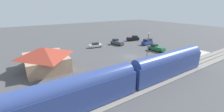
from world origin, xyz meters
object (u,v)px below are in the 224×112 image
at_px(sedan_white, 95,45).
at_px(light_pole_near_platform, 148,45).
at_px(suv_blue, 147,42).
at_px(station_building, 46,58).
at_px(pickup_green, 156,48).
at_px(pickup_black, 133,38).
at_px(pedestrian_on_platform, 138,70).
at_px(pickup_charcoal, 117,42).

bearing_deg(sedan_white, light_pole_near_platform, -172.51).
bearing_deg(suv_blue, light_pole_near_platform, 132.92).
xyz_separation_m(station_building, pickup_green, (-4.36, -32.97, -1.61)).
bearing_deg(pickup_black, pedestrian_on_platform, 140.24).
bearing_deg(station_building, light_pole_near_platform, -117.82).
bearing_deg(light_pole_near_platform, pickup_green, -59.79).
bearing_deg(pickup_charcoal, sedan_white, 83.50).
relative_size(pedestrian_on_platform, light_pole_near_platform, 0.21).
height_order(pedestrian_on_platform, sedan_white, pedestrian_on_platform).
distance_m(pickup_black, pickup_charcoal, 10.35).
bearing_deg(suv_blue, pickup_black, -1.54).
distance_m(sedan_white, suv_blue, 20.04).
distance_m(pickup_black, suv_blue, 8.47).
height_order(sedan_white, light_pole_near_platform, light_pole_near_platform).
bearing_deg(pickup_green, sedan_white, 44.09).
bearing_deg(light_pole_near_platform, sedan_white, 7.49).
distance_m(pickup_black, light_pole_near_platform, 28.45).
bearing_deg(suv_blue, pickup_charcoal, 57.71).
relative_size(pickup_black, suv_blue, 1.11).
height_order(sedan_white, pickup_green, pickup_green).
xyz_separation_m(station_building, pedestrian_on_platform, (-14.62, -15.13, -1.35)).
xyz_separation_m(suv_blue, light_pole_near_platform, (-14.69, 15.80, 3.92)).
bearing_deg(station_building, pickup_charcoal, -70.27).
xyz_separation_m(station_building, pickup_charcoal, (9.73, -27.14, -1.61)).
xyz_separation_m(sedan_white, pickup_black, (1.22, -18.91, 0.15)).
relative_size(sedan_white, pickup_green, 0.84).
height_order(pedestrian_on_platform, light_pole_near_platform, light_pole_near_platform).
height_order(pickup_black, light_pole_near_platform, light_pole_near_platform).
distance_m(station_building, suv_blue, 37.21).
bearing_deg(suv_blue, pickup_green, 152.70).
distance_m(pickup_green, suv_blue, 8.84).
height_order(station_building, pickup_black, station_building).
relative_size(station_building, sedan_white, 2.46).
height_order(pickup_charcoal, light_pole_near_platform, light_pole_near_platform).
bearing_deg(light_pole_near_platform, pickup_charcoal, -15.79).
distance_m(station_building, pedestrian_on_platform, 21.09).
bearing_deg(pickup_charcoal, station_building, 109.73).
xyz_separation_m(pedestrian_on_platform, light_pole_near_platform, (3.42, -6.09, 3.79)).
xyz_separation_m(sedan_white, pickup_green, (-15.10, -14.63, 0.15)).
distance_m(station_building, pickup_green, 33.29).
relative_size(pedestrian_on_platform, pickup_black, 0.30).
height_order(station_building, light_pole_near_platform, light_pole_near_platform).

